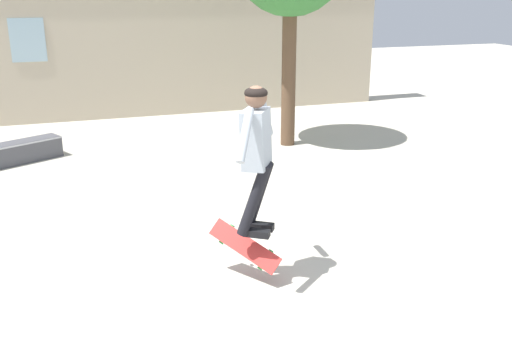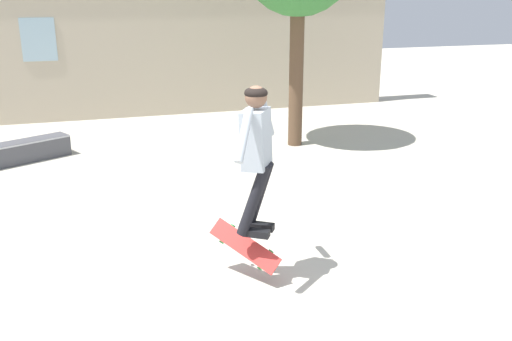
# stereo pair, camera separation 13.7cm
# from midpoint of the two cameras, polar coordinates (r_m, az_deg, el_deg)

# --- Properties ---
(ground_plane) EXTENTS (40.00, 40.00, 0.00)m
(ground_plane) POSITION_cam_midpoint_polar(r_m,az_deg,el_deg) (5.72, -4.39, -12.32)
(ground_plane) COLOR beige
(building_backdrop) EXTENTS (12.98, 0.52, 4.91)m
(building_backdrop) POSITION_cam_midpoint_polar(r_m,az_deg,el_deg) (13.35, -13.48, 13.25)
(building_backdrop) COLOR #B7A88E
(building_backdrop) RESTS_ON ground_plane
(skate_ledge) EXTENTS (1.73, 1.15, 0.36)m
(skate_ledge) POSITION_cam_midpoint_polar(r_m,az_deg,el_deg) (10.48, -23.80, 1.52)
(skate_ledge) COLOR #4C4C51
(skate_ledge) RESTS_ON ground_plane
(skater) EXTENTS (0.69, 0.99, 1.48)m
(skater) POSITION_cam_midpoint_polar(r_m,az_deg,el_deg) (5.44, -0.71, 2.33)
(skater) COLOR #9EA8B2
(skateboard_flipping) EXTENTS (0.63, 0.61, 0.44)m
(skateboard_flipping) POSITION_cam_midpoint_polar(r_m,az_deg,el_deg) (5.84, -1.79, -7.56)
(skateboard_flipping) COLOR red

